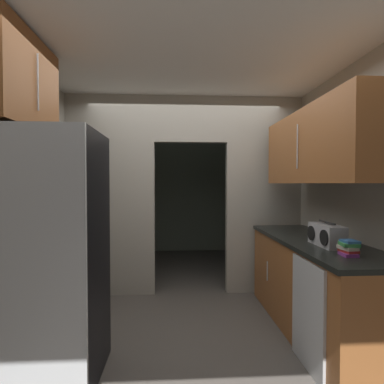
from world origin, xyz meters
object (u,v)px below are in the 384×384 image
refrigerator (42,257)px  dishwasher (308,315)px  boombox (326,235)px  book_stack (349,248)px

refrigerator → dishwasher: refrigerator is taller
boombox → book_stack: (-0.01, -0.37, -0.04)m
refrigerator → book_stack: (2.31, -0.07, 0.05)m
dishwasher → book_stack: size_ratio=5.10×
dishwasher → boombox: size_ratio=2.12×
refrigerator → dishwasher: bearing=0.3°
dishwasher → book_stack: (0.28, -0.08, 0.55)m
refrigerator → boombox: 2.34m
boombox → book_stack: 0.37m
boombox → book_stack: boombox is taller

